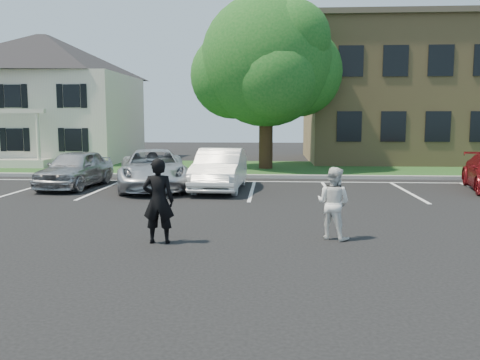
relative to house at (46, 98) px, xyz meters
name	(u,v)px	position (x,y,z in m)	size (l,w,h in m)	color
ground_plane	(237,245)	(13.00, -19.97, -3.83)	(90.00, 90.00, 0.00)	black
curb	(256,176)	(13.00, -7.97, -3.75)	(40.00, 0.30, 0.15)	gray
grass_strip	(258,168)	(13.00, -3.97, -3.79)	(44.00, 8.00, 0.08)	#204117
stall_lines	(289,187)	(14.40, -11.02, -3.82)	(34.00, 5.36, 0.01)	silver
house	(46,98)	(0.00, 0.00, 0.00)	(10.30, 9.22, 7.60)	beige
tree	(268,64)	(13.49, -4.20, 1.52)	(7.80, 7.20, 8.80)	black
man_black_suit	(158,201)	(11.33, -19.90, -2.92)	(0.66, 0.43, 1.81)	black
man_white_shirt	(333,203)	(15.06, -19.29, -3.04)	(0.77, 0.60, 1.59)	white
car_silver_west	(75,169)	(6.22, -11.49, -3.11)	(1.70, 4.23, 1.44)	#A4A4A8
car_silver_minivan	(153,169)	(9.27, -11.65, -3.09)	(2.44, 5.29, 1.47)	#B7B9BF
car_white_sedan	(220,169)	(11.80, -11.80, -3.07)	(1.61, 4.61, 1.52)	white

